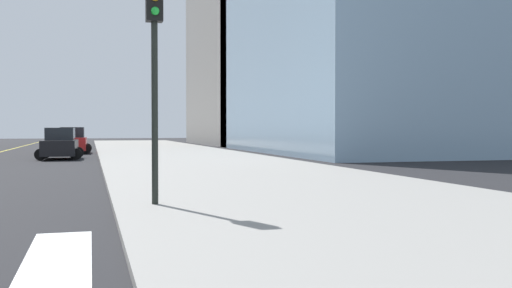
% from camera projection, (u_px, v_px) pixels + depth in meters
% --- Properties ---
extents(sidewalk_kerb_east, '(10.00, 120.00, 0.15)m').
position_uv_depth(sidewalk_kerb_east, '(222.00, 169.00, 25.10)').
color(sidewalk_kerb_east, gray).
rests_on(sidewalk_kerb_east, ground).
extents(parking_garage_concrete, '(18.00, 24.00, 31.99)m').
position_uv_depth(parking_garage_concrete, '(278.00, 8.00, 68.52)').
color(parking_garage_concrete, gray).
rests_on(parking_garage_concrete, ground).
extents(car_black_nearest, '(2.68, 4.22, 1.86)m').
position_uv_depth(car_black_nearest, '(60.00, 144.00, 34.51)').
color(car_black_nearest, black).
rests_on(car_black_nearest, ground).
extents(car_red_second, '(2.72, 4.32, 1.92)m').
position_uv_depth(car_red_second, '(73.00, 141.00, 42.60)').
color(car_red_second, red).
rests_on(car_red_second, ground).
extents(traffic_light_near_corner, '(0.36, 0.41, 4.98)m').
position_uv_depth(traffic_light_near_corner, '(155.00, 44.00, 12.65)').
color(traffic_light_near_corner, black).
rests_on(traffic_light_near_corner, sidewalk_kerb_east).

